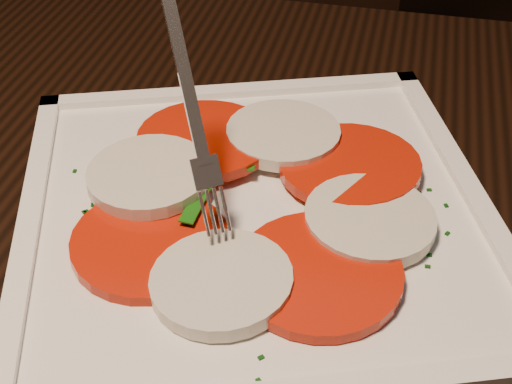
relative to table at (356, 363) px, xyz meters
The scene contains 5 objects.
table is the anchor object (origin of this frame).
chair 0.72m from the table, 99.32° to the left, with size 0.51×0.51×0.93m.
plate 0.14m from the table, 157.12° to the left, with size 0.32×0.32×0.01m, color white.
caprese_salad 0.15m from the table, 157.08° to the left, with size 0.27×0.28×0.02m.
fork 0.24m from the table, 164.86° to the left, with size 0.04×0.09×0.14m, color white, non-canonical shape.
Camera 1 is at (-0.06, -0.55, 1.08)m, focal length 50.00 mm.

